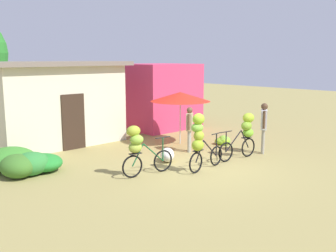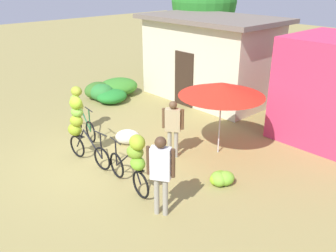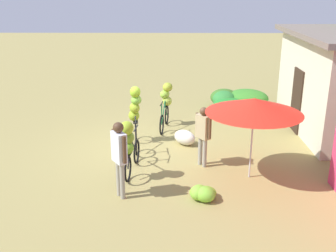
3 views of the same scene
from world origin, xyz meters
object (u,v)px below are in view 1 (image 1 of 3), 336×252
(person_bystander, at_px, (264,123))
(bicycle_leftmost, at_px, (139,146))
(person_vendor, at_px, (190,125))
(shop_pink, at_px, (159,96))
(bicycle_center_loaded, at_px, (245,131))
(market_umbrella, at_px, (180,97))
(produce_sack, at_px, (167,155))
(banana_pile_on_ground, at_px, (223,141))
(building_low, at_px, (54,102))
(bicycle_near_pile, at_px, (200,138))

(person_bystander, bearing_deg, bicycle_leftmost, 169.00)
(person_bystander, bearing_deg, person_vendor, 131.00)
(shop_pink, height_order, bicycle_center_loaded, shop_pink)
(market_umbrella, height_order, produce_sack, market_umbrella)
(banana_pile_on_ground, xyz_separation_m, person_bystander, (-0.10, -1.79, 0.93))
(building_low, distance_m, produce_sack, 5.29)
(person_vendor, xyz_separation_m, person_bystander, (1.67, -1.92, 0.11))
(shop_pink, relative_size, person_vendor, 2.02)
(banana_pile_on_ground, bearing_deg, bicycle_leftmost, -169.92)
(shop_pink, relative_size, bicycle_center_loaded, 1.88)
(building_low, distance_m, bicycle_center_loaded, 7.26)
(banana_pile_on_ground, bearing_deg, market_umbrella, 131.80)
(building_low, distance_m, shop_pink, 5.24)
(shop_pink, distance_m, person_bystander, 6.33)
(shop_pink, distance_m, bicycle_leftmost, 7.77)
(person_vendor, height_order, person_bystander, person_bystander)
(bicycle_leftmost, bearing_deg, person_vendor, 17.70)
(bicycle_near_pile, bearing_deg, shop_pink, 56.71)
(building_low, height_order, banana_pile_on_ground, building_low)
(market_umbrella, xyz_separation_m, bicycle_center_loaded, (0.03, -2.93, -0.94))
(bicycle_leftmost, bearing_deg, shop_pink, 43.47)
(produce_sack, bearing_deg, bicycle_center_loaded, -33.17)
(building_low, height_order, bicycle_center_loaded, building_low)
(market_umbrella, relative_size, person_bystander, 1.29)
(building_low, relative_size, person_bystander, 3.01)
(banana_pile_on_ground, bearing_deg, bicycle_near_pile, -152.37)
(bicycle_leftmost, xyz_separation_m, bicycle_center_loaded, (3.80, -0.84, 0.03))
(building_low, bearing_deg, person_bystander, -55.82)
(building_low, height_order, market_umbrella, building_low)
(person_vendor, bearing_deg, bicycle_leftmost, -162.30)
(market_umbrella, relative_size, bicycle_near_pile, 1.32)
(banana_pile_on_ground, relative_size, produce_sack, 0.98)
(produce_sack, height_order, person_vendor, person_vendor)
(person_vendor, bearing_deg, bicycle_near_pile, -129.84)
(shop_pink, xyz_separation_m, produce_sack, (-3.98, -4.75, -1.27))
(bicycle_leftmost, bearing_deg, bicycle_center_loaded, -12.41)
(building_low, distance_m, bicycle_leftmost, 5.59)
(bicycle_near_pile, bearing_deg, person_bystander, -0.99)
(bicycle_near_pile, xyz_separation_m, banana_pile_on_ground, (3.32, 1.74, -0.83))
(market_umbrella, relative_size, produce_sack, 3.23)
(bicycle_leftmost, relative_size, banana_pile_on_ground, 2.41)
(produce_sack, distance_m, person_vendor, 1.70)
(shop_pink, bearing_deg, banana_pile_on_ground, -99.58)
(shop_pink, relative_size, banana_pile_on_ground, 4.64)
(banana_pile_on_ground, bearing_deg, produce_sack, -174.93)
(market_umbrella, bearing_deg, person_bystander, -71.65)
(bicycle_center_loaded, relative_size, person_bystander, 0.97)
(bicycle_near_pile, distance_m, bicycle_center_loaded, 2.25)
(bicycle_leftmost, relative_size, bicycle_near_pile, 0.97)
(produce_sack, relative_size, person_bystander, 0.40)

